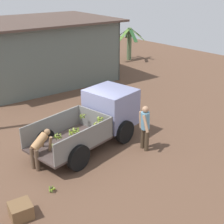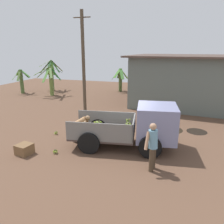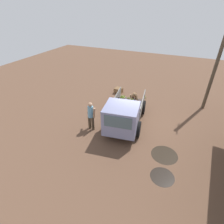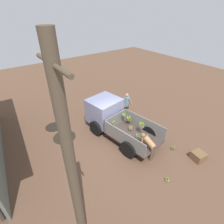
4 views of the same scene
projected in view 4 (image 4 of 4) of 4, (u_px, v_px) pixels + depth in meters
The scene contains 10 objects.
ground at pixel (115, 141), 9.91m from camera, with size 36.00×36.00×0.00m, color brown.
mud_patch_0 at pixel (54, 127), 11.07m from camera, with size 1.05×1.05×0.01m, color black.
mud_patch_1 at pixel (64, 137), 10.22m from camera, with size 1.30×1.30×0.01m, color black.
cargo_truck at pixel (110, 115), 10.32m from camera, with size 4.71×2.54×1.92m.
utility_pole at pixel (76, 192), 3.68m from camera, with size 1.13×0.21×6.46m.
person_foreground_visitor at pixel (126, 104), 11.59m from camera, with size 0.46×0.69×1.76m.
person_worker_loading at pixel (149, 145), 8.56m from camera, with size 0.83×0.65×1.27m.
banana_bunch_on_ground_0 at pixel (173, 148), 9.32m from camera, with size 0.21×0.22×0.19m.
banana_bunch_on_ground_1 at pixel (167, 179), 7.66m from camera, with size 0.21×0.20×0.18m.
wooden_crate_0 at pixel (198, 156), 8.67m from camera, with size 0.58×0.58×0.42m, color brown.
Camera 4 is at (-5.92, 4.63, 6.68)m, focal length 28.00 mm.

